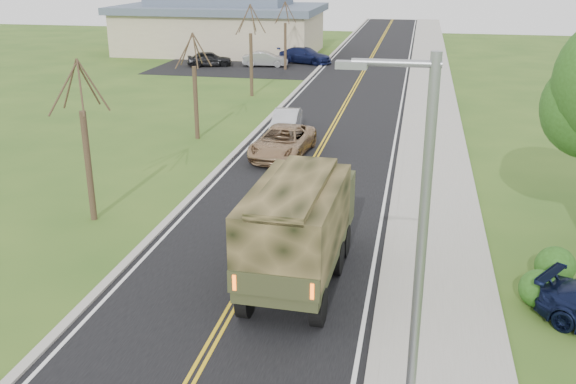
# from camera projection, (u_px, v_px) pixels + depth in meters

# --- Properties ---
(road) EXTENTS (8.00, 120.00, 0.01)m
(road) POSITION_uv_depth(u_px,v_px,m) (356.00, 84.00, 50.77)
(road) COLOR black
(road) RESTS_ON ground
(curb_right) EXTENTS (0.30, 120.00, 0.12)m
(curb_right) POSITION_uv_depth(u_px,v_px,m) (410.00, 86.00, 49.98)
(curb_right) COLOR #9E998E
(curb_right) RESTS_ON ground
(sidewalk_right) EXTENTS (3.20, 120.00, 0.10)m
(sidewalk_right) POSITION_uv_depth(u_px,v_px,m) (432.00, 87.00, 49.65)
(sidewalk_right) COLOR #9E998E
(sidewalk_right) RESTS_ON ground
(curb_left) EXTENTS (0.30, 120.00, 0.10)m
(curb_left) POSITION_uv_depth(u_px,v_px,m) (305.00, 82.00, 51.53)
(curb_left) COLOR #9E998E
(curb_left) RESTS_ON ground
(street_light) EXTENTS (1.65, 0.22, 8.00)m
(street_light) POSITION_uv_depth(u_px,v_px,m) (414.00, 261.00, 11.04)
(street_light) COLOR gray
(street_light) RESTS_ON ground
(bare_tree_a) EXTENTS (1.93, 2.26, 6.08)m
(bare_tree_a) POSITION_uv_depth(u_px,v_px,m) (87.00, 153.00, 23.55)
(bare_tree_a) COLOR #38281C
(bare_tree_a) RESTS_ON ground
(bare_tree_b) EXTENTS (1.83, 2.14, 5.73)m
(bare_tree_b) POSITION_uv_depth(u_px,v_px,m) (195.00, 94.00, 34.65)
(bare_tree_b) COLOR #38281C
(bare_tree_b) RESTS_ON ground
(bare_tree_c) EXTENTS (2.04, 2.39, 6.42)m
(bare_tree_c) POSITION_uv_depth(u_px,v_px,m) (251.00, 57.00, 45.60)
(bare_tree_c) COLOR #38281C
(bare_tree_c) RESTS_ON ground
(bare_tree_d) EXTENTS (1.88, 2.20, 5.91)m
(bare_tree_d) POSITION_uv_depth(u_px,v_px,m) (285.00, 41.00, 56.74)
(bare_tree_d) COLOR #38281C
(bare_tree_d) RESTS_ON ground
(commercial_building) EXTENTS (25.50, 21.50, 5.65)m
(commercial_building) POSITION_uv_depth(u_px,v_px,m) (221.00, 26.00, 67.55)
(commercial_building) COLOR tan
(commercial_building) RESTS_ON ground
(military_truck) EXTENTS (2.59, 6.94, 3.42)m
(military_truck) POSITION_uv_depth(u_px,v_px,m) (300.00, 222.00, 19.06)
(military_truck) COLOR black
(military_truck) RESTS_ON ground
(suv_champagne) EXTENTS (2.83, 5.47, 1.47)m
(suv_champagne) POSITION_uv_depth(u_px,v_px,m) (283.00, 142.00, 32.06)
(suv_champagne) COLOR #9A7857
(suv_champagne) RESTS_ON ground
(sedan_silver) EXTENTS (1.64, 4.08, 1.32)m
(sedan_silver) POSITION_uv_depth(u_px,v_px,m) (286.00, 122.00, 36.34)
(sedan_silver) COLOR #BCBDC1
(sedan_silver) RESTS_ON ground
(lot_car_dark) EXTENTS (4.39, 2.89, 1.39)m
(lot_car_dark) POSITION_uv_depth(u_px,v_px,m) (209.00, 59.00, 59.16)
(lot_car_dark) COLOR black
(lot_car_dark) RESTS_ON ground
(lot_car_silver) EXTENTS (4.28, 1.92, 1.37)m
(lot_car_silver) POSITION_uv_depth(u_px,v_px,m) (265.00, 59.00, 59.06)
(lot_car_silver) COLOR #A8A7AC
(lot_car_silver) RESTS_ON ground
(lot_car_navy) EXTENTS (5.61, 3.64, 1.51)m
(lot_car_navy) POSITION_uv_depth(u_px,v_px,m) (305.00, 55.00, 60.83)
(lot_car_navy) COLOR #10163B
(lot_car_navy) RESTS_ON ground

